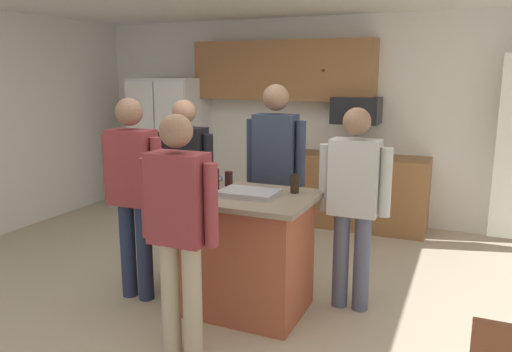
# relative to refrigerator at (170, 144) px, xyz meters

# --- Properties ---
(floor) EXTENTS (7.04, 7.04, 0.00)m
(floor) POSITION_rel_refrigerator_xyz_m (2.00, -2.38, -0.91)
(floor) COLOR #B7A88E
(floor) RESTS_ON ground
(back_wall) EXTENTS (6.40, 0.10, 2.60)m
(back_wall) POSITION_rel_refrigerator_xyz_m (2.00, 0.42, 0.39)
(back_wall) COLOR white
(back_wall) RESTS_ON ground
(cabinet_run_upper) EXTENTS (2.40, 0.38, 0.75)m
(cabinet_run_upper) POSITION_rel_refrigerator_xyz_m (1.60, 0.22, 1.01)
(cabinet_run_upper) COLOR #936038
(cabinet_run_lower) EXTENTS (1.80, 0.63, 0.90)m
(cabinet_run_lower) POSITION_rel_refrigerator_xyz_m (2.60, 0.10, -0.46)
(cabinet_run_lower) COLOR #936038
(cabinet_run_lower) RESTS_ON ground
(refrigerator) EXTENTS (0.94, 0.76, 1.83)m
(refrigerator) POSITION_rel_refrigerator_xyz_m (0.00, 0.00, 0.00)
(refrigerator) COLOR white
(refrigerator) RESTS_ON ground
(microwave_over_range) EXTENTS (0.56, 0.40, 0.32)m
(microwave_over_range) POSITION_rel_refrigerator_xyz_m (2.60, 0.12, 0.54)
(microwave_over_range) COLOR black
(kitchen_island) EXTENTS (1.15, 0.83, 0.96)m
(kitchen_island) POSITION_rel_refrigerator_xyz_m (2.28, -2.50, -0.42)
(kitchen_island) COLOR #9E4C33
(kitchen_island) RESTS_ON ground
(person_guest_right) EXTENTS (0.57, 0.22, 1.64)m
(person_guest_right) POSITION_rel_refrigerator_xyz_m (3.09, -2.13, 0.03)
(person_guest_right) COLOR #4C5166
(person_guest_right) RESTS_ON ground
(person_guest_left) EXTENTS (0.57, 0.22, 1.70)m
(person_guest_left) POSITION_rel_refrigerator_xyz_m (1.38, -2.67, 0.07)
(person_guest_left) COLOR #232D4C
(person_guest_left) RESTS_ON ground
(person_guest_by_door) EXTENTS (0.57, 0.22, 1.66)m
(person_guest_by_door) POSITION_rel_refrigerator_xyz_m (1.52, -2.07, 0.04)
(person_guest_by_door) COLOR #4C5166
(person_guest_by_door) RESTS_ON ground
(person_host_foreground) EXTENTS (0.57, 0.22, 1.64)m
(person_host_foreground) POSITION_rel_refrigerator_xyz_m (2.19, -3.26, 0.03)
(person_host_foreground) COLOR tan
(person_host_foreground) RESTS_ON ground
(person_elder_center) EXTENTS (0.57, 0.24, 1.80)m
(person_elder_center) POSITION_rel_refrigerator_xyz_m (2.27, -1.74, 0.13)
(person_elder_center) COLOR tan
(person_elder_center) RESTS_ON ground
(tumbler_amber) EXTENTS (0.07, 0.07, 0.15)m
(tumbler_amber) POSITION_rel_refrigerator_xyz_m (2.65, -2.29, 0.13)
(tumbler_amber) COLOR black
(tumbler_amber) RESTS_ON kitchen_island
(glass_dark_ale) EXTENTS (0.07, 0.07, 0.12)m
(glass_dark_ale) POSITION_rel_refrigerator_xyz_m (2.06, -2.28, 0.11)
(glass_dark_ale) COLOR black
(glass_dark_ale) RESTS_ON kitchen_island
(glass_pilsner) EXTENTS (0.06, 0.06, 0.17)m
(glass_pilsner) POSITION_rel_refrigerator_xyz_m (2.02, -2.43, 0.13)
(glass_pilsner) COLOR #320D18
(glass_pilsner) RESTS_ON kitchen_island
(mug_blue_stoneware) EXTENTS (0.12, 0.08, 0.09)m
(mug_blue_stoneware) POSITION_rel_refrigerator_xyz_m (2.02, -2.71, 0.10)
(mug_blue_stoneware) COLOR #4C6B99
(mug_blue_stoneware) RESTS_ON kitchen_island
(mug_ceramic_white) EXTENTS (0.12, 0.08, 0.09)m
(mug_ceramic_white) POSITION_rel_refrigerator_xyz_m (1.92, -2.26, 0.10)
(mug_ceramic_white) COLOR #4C6B99
(mug_ceramic_white) RESTS_ON kitchen_island
(serving_tray) EXTENTS (0.44, 0.30, 0.04)m
(serving_tray) POSITION_rel_refrigerator_xyz_m (2.36, -2.52, 0.07)
(serving_tray) COLOR #B7B7BC
(serving_tray) RESTS_ON kitchen_island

